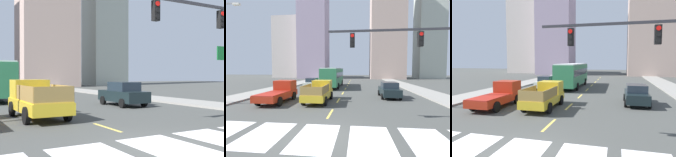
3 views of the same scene
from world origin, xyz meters
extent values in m
plane|color=#444542|center=(0.00, 0.00, 0.00)|extent=(160.00, 160.00, 0.00)
cube|color=gray|center=(10.86, 18.00, 0.07)|extent=(3.31, 110.00, 0.15)
cube|color=silver|center=(0.00, 0.00, 0.00)|extent=(1.92, 3.35, 0.01)
cube|color=#E2C250|center=(0.00, 4.00, 0.00)|extent=(0.16, 2.40, 0.01)
cube|color=#E2C250|center=(0.00, 9.00, 0.00)|extent=(0.16, 2.40, 0.01)
cube|color=#E2C250|center=(0.00, 14.00, 0.00)|extent=(0.16, 2.40, 0.01)
cube|color=#E2C250|center=(0.00, 19.00, 0.00)|extent=(0.16, 2.40, 0.01)
cube|color=#E2C250|center=(0.00, 24.00, 0.00)|extent=(0.16, 2.40, 0.01)
cube|color=#E2C250|center=(0.00, 29.00, 0.00)|extent=(0.16, 2.40, 0.01)
cube|color=gold|center=(-1.79, 7.99, 0.68)|extent=(1.96, 5.20, 0.56)
cube|color=gold|center=(-1.79, 9.69, 1.46)|extent=(1.84, 1.60, 1.00)
cube|color=#19232D|center=(-1.79, 10.13, 1.64)|extent=(1.72, 0.08, 0.56)
cube|color=gold|center=(-1.79, 7.04, 0.99)|extent=(1.84, 3.30, 0.06)
cylinder|color=black|center=(-2.77, 9.55, 0.40)|extent=(0.22, 0.80, 0.80)
cylinder|color=black|center=(-0.81, 9.55, 0.40)|extent=(0.22, 0.80, 0.80)
cylinder|color=black|center=(-2.77, 6.43, 0.40)|extent=(0.22, 0.80, 0.80)
cylinder|color=black|center=(-0.81, 6.43, 0.40)|extent=(0.22, 0.80, 0.80)
cube|color=olive|center=(-2.70, 7.04, 1.37)|extent=(0.06, 3.17, 0.70)
cube|color=olive|center=(-0.89, 7.04, 1.37)|extent=(0.06, 3.17, 0.70)
cube|color=olive|center=(-1.79, 5.45, 1.37)|extent=(1.80, 0.06, 0.70)
cylinder|color=black|center=(-1.07, 18.05, 0.50)|extent=(0.22, 1.00, 1.00)
cube|color=black|center=(5.35, 11.30, 0.70)|extent=(1.80, 4.40, 0.76)
cube|color=#1E2833|center=(5.35, 11.15, 1.40)|extent=(1.58, 2.11, 0.64)
cylinder|color=black|center=(4.45, 12.67, 0.32)|extent=(0.22, 0.64, 0.64)
cylinder|color=black|center=(6.25, 12.67, 0.32)|extent=(0.22, 0.64, 0.64)
cylinder|color=black|center=(4.45, 9.94, 0.32)|extent=(0.22, 0.64, 0.64)
cylinder|color=black|center=(6.25, 9.94, 0.32)|extent=(0.22, 0.64, 0.64)
cube|color=#2D2D33|center=(4.96, 2.71, 5.40)|extent=(9.69, 0.12, 0.12)
cube|color=black|center=(5.45, 2.71, 4.85)|extent=(0.28, 0.24, 0.84)
cylinder|color=red|center=(5.45, 2.58, 5.11)|extent=(0.20, 0.04, 0.20)
cylinder|color=black|center=(5.45, 2.58, 4.85)|extent=(0.20, 0.04, 0.20)
cylinder|color=black|center=(5.45, 2.58, 4.59)|extent=(0.20, 0.04, 0.20)
cube|color=black|center=(1.57, 2.71, 4.85)|extent=(0.28, 0.24, 0.84)
cylinder|color=red|center=(1.57, 2.58, 5.11)|extent=(0.20, 0.04, 0.20)
cylinder|color=black|center=(1.57, 2.58, 4.85)|extent=(0.20, 0.04, 0.20)
cylinder|color=black|center=(1.57, 2.58, 4.59)|extent=(0.20, 0.04, 0.20)
cube|color=tan|center=(11.28, 47.86, 16.29)|extent=(10.54, 7.76, 32.58)
camera|label=1|loc=(-6.00, -6.89, 2.21)|focal=47.41mm
camera|label=2|loc=(1.89, -7.26, 3.14)|focal=26.39mm
camera|label=3|loc=(3.81, -7.07, 3.72)|focal=33.03mm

